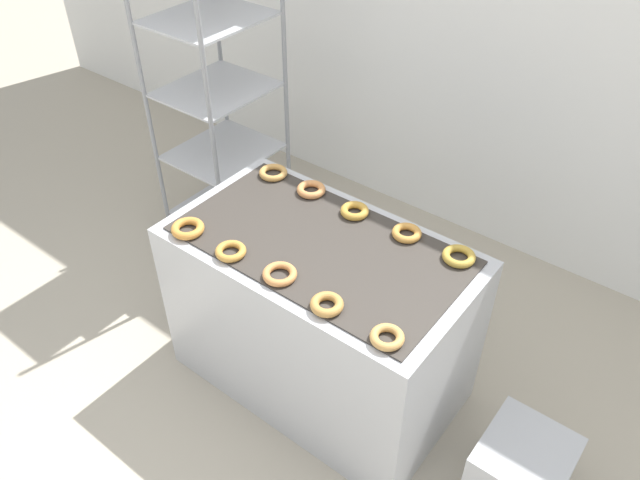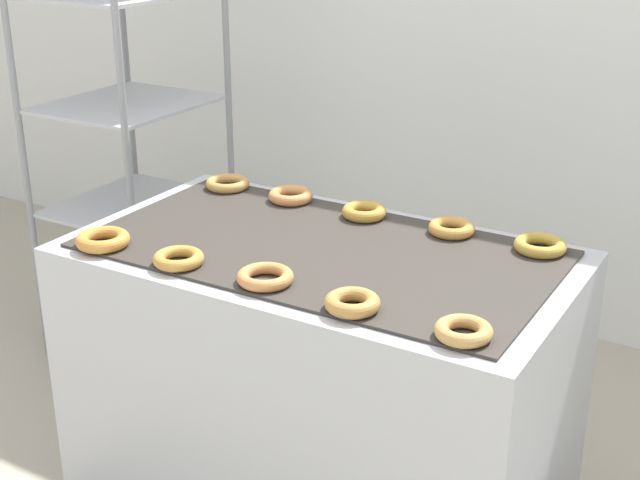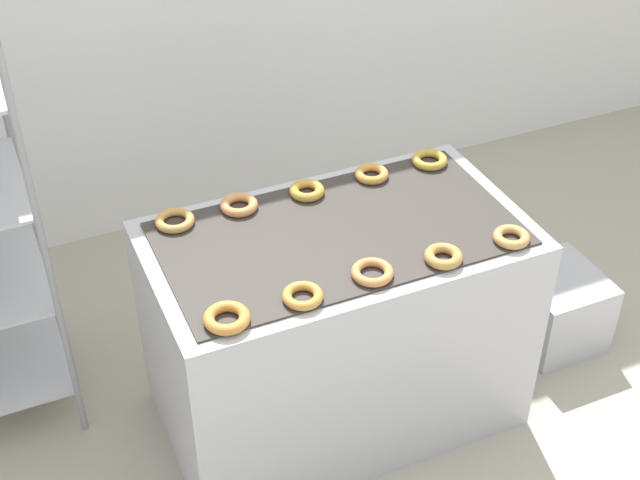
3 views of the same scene
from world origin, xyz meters
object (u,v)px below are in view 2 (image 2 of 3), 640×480
donut_far_center (364,212)px  donut_far_right (451,228)px  donut_near_center (264,277)px  donut_far_leftmost (227,184)px  fryer_machine (320,391)px  donut_far_rightmost (540,245)px  baking_rack_cart (127,105)px  donut_near_left (178,259)px  donut_far_left (291,196)px  donut_near_right (352,303)px  donut_near_rightmost (463,331)px  donut_near_leftmost (103,240)px

donut_far_center → donut_far_right: donut_far_center is taller
donut_near_center → donut_far_leftmost: size_ratio=1.00×
fryer_machine → donut_far_rightmost: donut_far_rightmost is taller
baking_rack_cart → donut_near_center: 1.42m
donut_near_left → donut_far_left: bearing=91.3°
donut_near_center → donut_near_right: donut_near_right is taller
baking_rack_cart → donut_near_center: (1.15, -0.83, -0.10)m
donut_far_leftmost → donut_near_right: bearing=-36.6°
donut_near_right → donut_far_left: bearing=132.8°
donut_far_center → donut_far_rightmost: bearing=0.8°
donut_far_leftmost → donut_far_rightmost: bearing=-0.4°
donut_near_rightmost → donut_far_leftmost: bearing=151.3°
donut_near_center → donut_far_rightmost: (0.49, 0.51, 0.00)m
donut_far_left → donut_far_rightmost: 0.74m
donut_near_right → donut_far_right: size_ratio=1.00×
baking_rack_cart → donut_far_center: bearing=-16.0°
fryer_machine → donut_near_right: size_ratio=10.39×
donut_far_left → donut_near_right: bearing=-47.2°
donut_far_left → fryer_machine: bearing=-46.1°
donut_near_leftmost → donut_near_right: 0.72m
baking_rack_cart → donut_near_rightmost: bearing=-27.2°
donut_near_rightmost → donut_far_center: 0.72m
donut_near_left → donut_far_right: (0.49, 0.52, 0.00)m
donut_near_left → baking_rack_cart: bearing=137.1°
donut_near_left → donut_near_leftmost: bearing=-178.8°
donut_far_left → donut_far_right: (0.50, -0.01, -0.00)m
donut_near_rightmost → donut_far_right: size_ratio=0.98×
donut_near_right → donut_far_center: 0.57m
baking_rack_cart → donut_far_left: bearing=-19.4°
donut_near_rightmost → donut_far_center: (-0.50, 0.52, 0.00)m
donut_far_center → donut_far_rightmost: size_ratio=0.94×
donut_near_center → donut_near_leftmost: bearing=-177.4°
donut_near_leftmost → donut_near_left: 0.24m
fryer_machine → donut_far_left: bearing=133.9°
donut_near_rightmost → donut_far_rightmost: 0.52m
fryer_machine → donut_near_right: bearing=-48.4°
fryer_machine → donut_far_right: donut_far_right is taller
donut_near_right → donut_far_rightmost: (0.25, 0.53, -0.00)m
donut_near_center → donut_far_center: (-0.00, 0.50, 0.00)m
fryer_machine → baking_rack_cart: size_ratio=0.68×
donut_far_left → donut_far_rightmost: bearing=-0.4°
baking_rack_cart → donut_near_right: baking_rack_cart is taller
donut_far_right → donut_near_center: bearing=-116.5°
donut_near_center → donut_far_right: bearing=63.5°
donut_far_right → donut_far_rightmost: (0.24, 0.00, -0.00)m
donut_far_leftmost → donut_far_rightmost: (0.96, -0.01, 0.00)m
donut_near_center → donut_far_center: bearing=90.3°
donut_near_center → donut_far_left: donut_far_left is taller
donut_near_center → donut_far_rightmost: size_ratio=1.01×
donut_near_center → donut_far_left: (-0.25, 0.51, 0.00)m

